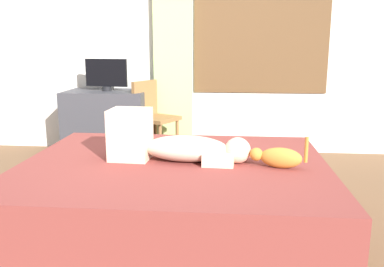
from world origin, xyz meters
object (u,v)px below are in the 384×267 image
bed (175,197)px  tv_monitor (106,74)px  person_lying (172,144)px  cup (138,87)px  cat (278,157)px  chair_by_desk (152,114)px  desk (108,124)px

bed → tv_monitor: bearing=118.4°
person_lying → cup: bearing=109.2°
person_lying → cup: 1.92m
bed → person_lying: (-0.02, 0.04, 0.36)m
cat → chair_by_desk: bearing=122.3°
desk → tv_monitor: size_ratio=1.88×
cup → cat: bearing=-55.4°
person_lying → cat: 0.70m
desk → chair_by_desk: bearing=-10.4°
tv_monitor → cup: bearing=-0.3°
desk → chair_by_desk: 0.56m
cat → desk: 2.55m
cat → tv_monitor: (-1.66, 1.91, 0.37)m
bed → person_lying: person_lying is taller
bed → person_lying: size_ratio=2.19×
cup → person_lying: bearing=-70.8°
cat → chair_by_desk: chair_by_desk is taller
cat → cup: (-1.32, 1.91, 0.23)m
cat → tv_monitor: size_ratio=0.74×
bed → cat: 0.74m
person_lying → bed: bearing=-60.8°
person_lying → cat: size_ratio=2.67×
person_lying → cup: cup is taller
bed → desk: bearing=118.7°
bed → cat: size_ratio=5.85×
tv_monitor → cup: 0.37m
person_lying → desk: person_lying is taller
chair_by_desk → bed: bearing=-74.7°
cat → tv_monitor: bearing=131.1°
person_lying → cat: (0.69, -0.11, -0.05)m
bed → cup: cup is taller
cat → tv_monitor: tv_monitor is taller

